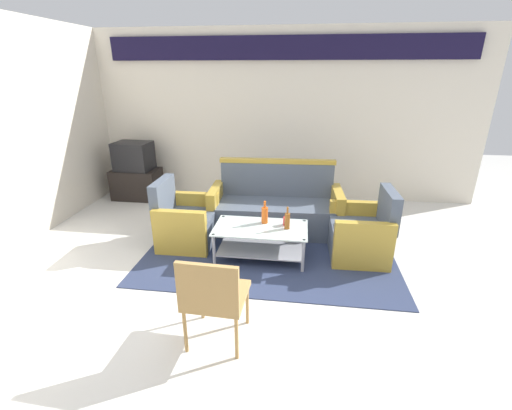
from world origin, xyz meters
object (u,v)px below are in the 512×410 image
Objects in this scene: armchair_left at (186,223)px; wicker_chair at (213,294)px; armchair_right at (362,235)px; cup at (286,221)px; bottle_orange at (265,215)px; tv_stand at (137,184)px; television at (134,156)px; couch at (275,209)px; coffee_table at (261,238)px; bottle_brown at (287,221)px.

armchair_left reaches higher than wicker_chair.
armchair_right reaches higher than cup.
bottle_orange is 0.33× the size of wicker_chair.
armchair_left is at bearing 87.45° from armchair_right.
tv_stand is 1.28× the size of television.
cup is at bearing 102.01° from couch.
television is (-2.73, 1.74, 0.30)m from cup.
television is at bearing 86.79° from tv_stand.
cup reaches higher than coffee_table.
couch is 18.28× the size of cup.
armchair_right is (1.09, -0.62, -0.03)m from couch.
armchair_left is at bearing 24.42° from couch.
couch is 2.34m from wicker_chair.
television is at bearing 64.61° from armchair_right.
tv_stand is 4.01m from wicker_chair.
armchair_left is at bearing 135.07° from television.
armchair_left is 1.06× the size of tv_stand.
couch is 2.74m from tv_stand.
bottle_orange is at bearing 76.91° from coffee_table.
coffee_table is 0.28m from bottle_orange.
bottle_orange is 0.27m from cup.
armchair_right is 3.98m from tv_stand.
bottle_orange is at bearing 173.68° from cup.
armchair_right is 0.95m from bottle_brown.
bottle_brown is 2.72× the size of cup.
coffee_table is 3.05m from tv_stand.
cup is (1.32, -0.16, 0.17)m from armchair_left.
cup is (0.30, 0.11, 0.19)m from coffee_table.
couch reaches higher than cup.
cup is (-0.91, -0.11, 0.17)m from armchair_right.
bottle_brown is 0.97× the size of bottle_orange.
couch is 2.77m from television.
television is at bearing 142.82° from coffee_table.
bottle_orange is 2.80× the size of cup.
armchair_left is 0.77× the size of coffee_table.
tv_stand is at bearing 146.16° from bottle_brown.
armchair_left reaches higher than cup.
tv_stand is (-3.64, 1.63, -0.03)m from armchair_right.
cup is at bearing -6.32° from bottle_orange.
bottle_orange is at bearing 84.29° from wicker_chair.
bottle_orange is (0.03, 0.14, 0.25)m from coffee_table.
television reaches higher than couch.
armchair_left is 1.36× the size of television.
tv_stand is (-2.43, 1.84, -0.01)m from coffee_table.
coffee_table is 1.38× the size of tv_stand.
wicker_chair is (-1.40, -1.69, 0.21)m from armchair_right.
armchair_right is 8.50× the size of cup.
bottle_orange is 3.01m from tv_stand.
tv_stand is at bearing 126.36° from wicker_chair.
wicker_chair is (2.24, -3.32, 0.23)m from tv_stand.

